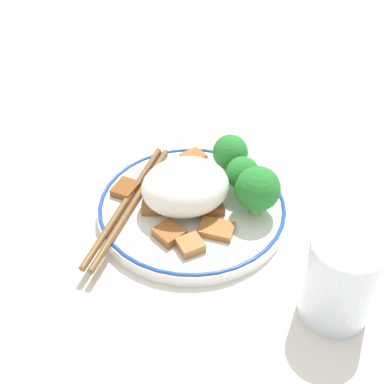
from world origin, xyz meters
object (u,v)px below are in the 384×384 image
Objects in this scene: broccoli_back_right at (230,153)px; drinking_glass at (340,279)px; broccoli_back_left at (258,189)px; broccoli_back_center at (243,174)px; chopsticks at (129,204)px; plate at (192,208)px.

drinking_glass is at bearing 100.32° from broccoli_back_right.
drinking_glass reaches higher than broccoli_back_left.
broccoli_back_center is at bearing 94.17° from broccoli_back_right.
broccoli_back_right is at bearing -84.53° from broccoli_back_left.
broccoli_back_left is 0.32× the size of chopsticks.
chopsticks is at bearing -18.25° from broccoli_back_left.
broccoli_back_right is (-0.06, -0.05, 0.04)m from plate.
broccoli_back_left reaches higher than broccoli_back_right.
broccoli_back_left is at bearing 156.12° from plate.
chopsticks is at bearing 13.49° from broccoli_back_right.
broccoli_back_center is at bearing -78.33° from drinking_glass.
broccoli_back_center is at bearing 176.64° from chopsticks.
drinking_glass is (-0.03, 0.14, -0.00)m from broccoli_back_left.
plate is at bearing -59.43° from drinking_glass.
chopsticks is 0.26m from drinking_glass.
broccoli_back_left is 0.08m from broccoli_back_right.
broccoli_back_left is at bearing 96.81° from broccoli_back_center.
broccoli_back_left reaches higher than broccoli_back_center.
broccoli_back_center is 0.04m from broccoli_back_right.
broccoli_back_left is 0.64× the size of drinking_glass.
broccoli_back_right is at bearing -166.51° from chopsticks.
broccoli_back_right reaches higher than chopsticks.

